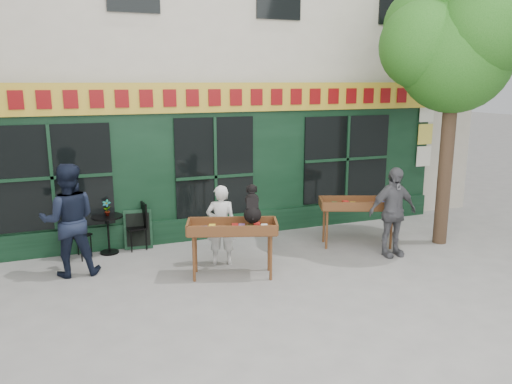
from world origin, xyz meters
The scene contains 14 objects.
ground centered at (0.00, 0.00, 0.00)m, with size 80.00×80.00×0.00m, color slate.
building centered at (0.00, 5.97, 4.97)m, with size 14.00×7.26×10.00m.
street_tree centered at (4.34, 0.36, 4.11)m, with size 3.05×2.90×5.60m.
book_cart_center centered at (-0.36, 0.11, 0.82)m, with size 1.62×1.06×0.99m.
dog centered at (-0.01, 0.06, 1.29)m, with size 0.34×0.60×0.60m, color black, non-canonical shape.
woman centered at (-0.36, 0.76, 0.75)m, with size 0.54×0.36×1.49m, color silver.
book_cart_right centered at (2.55, 0.76, 0.82)m, with size 1.62×1.12×0.99m.
man_right centered at (2.85, 0.01, 0.87)m, with size 1.02×0.43×1.74m, color #56565B.
bistro_table centered at (-2.26, 2.10, 0.54)m, with size 0.60×0.60×0.76m.
bistro_chair_left centered at (-2.88, 2.05, 0.56)m, with size 0.51×0.51×0.95m.
bistro_chair_right centered at (-1.63, 2.16, 0.56)m, with size 0.41×0.40×0.95m.
potted_plant centered at (-2.26, 2.10, 0.92)m, with size 0.17×0.11×0.32m, color gray.
man_left centered at (-2.96, 1.20, 0.99)m, with size 0.96×0.75×1.97m, color black.
chalkboard centered at (-1.68, 2.19, 0.40)m, with size 0.58×0.26×0.79m.
Camera 1 is at (-2.93, -7.68, 3.32)m, focal length 35.00 mm.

